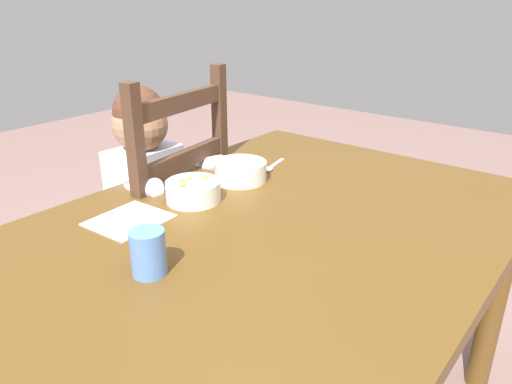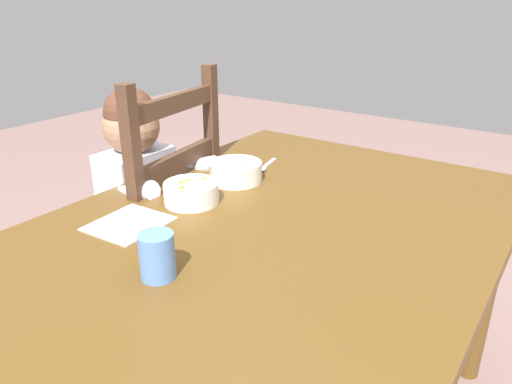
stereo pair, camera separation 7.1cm
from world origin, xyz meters
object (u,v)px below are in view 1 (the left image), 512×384
dining_chair (157,234)px  bowl_of_peas (240,171)px  dining_table (268,256)px  spoon (270,167)px  child_figure (151,190)px  drinking_cup (148,252)px  bowl_of_carrots (193,190)px

dining_chair → bowl_of_peas: dining_chair is taller
dining_table → spoon: bearing=36.5°
child_figure → bowl_of_peas: size_ratio=6.27×
dining_chair → child_figure: dining_chair is taller
child_figure → drinking_cup: size_ratio=10.43×
bowl_of_carrots → spoon: bearing=-1.2°
dining_table → drinking_cup: bearing=171.1°
dining_table → child_figure: size_ratio=1.45×
dining_table → drinking_cup: size_ratio=15.12×
dining_table → spoon: (0.31, 0.23, 0.09)m
spoon → bowl_of_peas: bearing=177.3°
bowl_of_peas → drinking_cup: (-0.49, -0.19, 0.02)m
bowl_of_peas → bowl_of_carrots: (-0.19, 0.00, -0.00)m
dining_table → bowl_of_peas: 0.32m
child_figure → bowl_of_carrots: 0.32m
drinking_cup → bowl_of_peas: bearing=20.9°
bowl_of_carrots → child_figure: bearing=72.0°
child_figure → spoon: 0.39m
dining_chair → drinking_cup: dining_chair is taller
bowl_of_carrots → dining_chair: bearing=70.9°
dining_chair → bowl_of_carrots: size_ratio=7.04×
child_figure → spoon: child_figure is taller
child_figure → bowl_of_carrots: bearing=-108.0°
dining_table → drinking_cup: drinking_cup is taller
dining_chair → spoon: dining_chair is taller
dining_chair → bowl_of_carrots: dining_chair is taller
bowl_of_peas → drinking_cup: size_ratio=1.66×
dining_table → child_figure: bearing=81.4°
spoon → drinking_cup: bearing=-163.9°
bowl_of_peas → bowl_of_carrots: 0.19m
child_figure → drinking_cup: (-0.40, -0.48, 0.12)m
dining_table → child_figure: 0.54m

